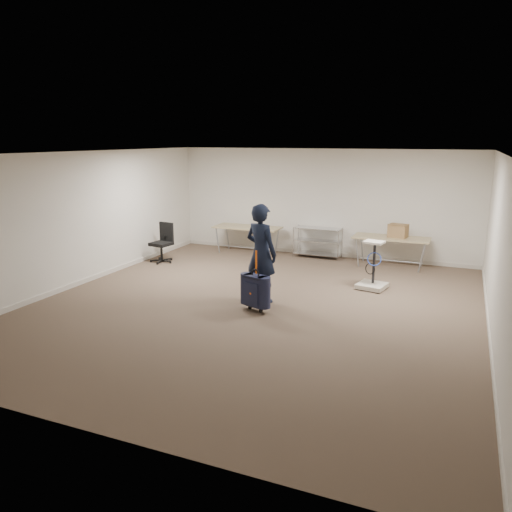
% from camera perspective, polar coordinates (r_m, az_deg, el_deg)
% --- Properties ---
extents(ground, '(9.00, 9.00, 0.00)m').
position_cam_1_polar(ground, '(9.41, -0.04, -5.67)').
color(ground, '#4A3C2D').
rests_on(ground, ground).
extents(room_shell, '(8.00, 9.00, 9.00)m').
position_cam_1_polar(room_shell, '(10.62, 2.85, -3.16)').
color(room_shell, silver).
rests_on(room_shell, ground).
extents(folding_table_left, '(1.80, 0.75, 0.73)m').
position_cam_1_polar(folding_table_left, '(13.48, -1.00, 3.15)').
color(folding_table_left, tan).
rests_on(folding_table_left, ground).
extents(folding_table_right, '(1.80, 0.75, 0.73)m').
position_cam_1_polar(folding_table_right, '(12.48, 15.20, 1.85)').
color(folding_table_right, tan).
rests_on(folding_table_right, ground).
extents(wire_shelf, '(1.22, 0.47, 0.80)m').
position_cam_1_polar(wire_shelf, '(13.13, 7.06, 1.72)').
color(wire_shelf, silver).
rests_on(wire_shelf, ground).
extents(person, '(0.79, 0.65, 1.88)m').
position_cam_1_polar(person, '(9.42, 0.59, 0.33)').
color(person, black).
rests_on(person, ground).
extents(suitcase, '(0.46, 0.35, 1.12)m').
position_cam_1_polar(suitcase, '(9.00, -0.07, -3.99)').
color(suitcase, black).
rests_on(suitcase, ground).
extents(office_chair, '(0.60, 0.60, 0.99)m').
position_cam_1_polar(office_chair, '(12.83, -10.63, 0.67)').
color(office_chair, black).
rests_on(office_chair, ground).
extents(equipment_cart, '(0.65, 0.65, 1.02)m').
position_cam_1_polar(equipment_cart, '(10.62, 13.15, -2.29)').
color(equipment_cart, beige).
rests_on(equipment_cart, ground).
extents(cardboard_box, '(0.48, 0.40, 0.32)m').
position_cam_1_polar(cardboard_box, '(12.47, 15.93, 2.79)').
color(cardboard_box, '#8B6140').
rests_on(cardboard_box, folding_table_right).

